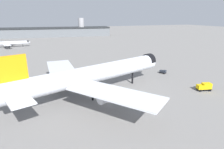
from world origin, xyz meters
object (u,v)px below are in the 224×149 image
object	(u,v)px
service_truck_front	(204,87)
baggage_tug_wing	(163,72)
airliner_near_gate	(93,75)
airliner_far_taxiway	(11,43)

from	to	relation	value
service_truck_front	baggage_tug_wing	distance (m)	25.12
airliner_near_gate	airliner_far_taxiway	xyz separation A→B (m)	(-40.66, 135.25, -4.10)
airliner_near_gate	service_truck_front	world-z (taller)	airliner_near_gate
airliner_near_gate	service_truck_front	bearing A→B (deg)	-33.16
airliner_near_gate	service_truck_front	xyz separation A→B (m)	(41.66, -11.14, -6.42)
service_truck_front	baggage_tug_wing	bearing A→B (deg)	-72.89
service_truck_front	baggage_tug_wing	size ratio (longest dim) A/B	1.65
service_truck_front	airliner_far_taxiway	bearing A→B (deg)	-46.20
baggage_tug_wing	airliner_near_gate	bearing A→B (deg)	-99.03
airliner_far_taxiway	baggage_tug_wing	world-z (taller)	airliner_far_taxiway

